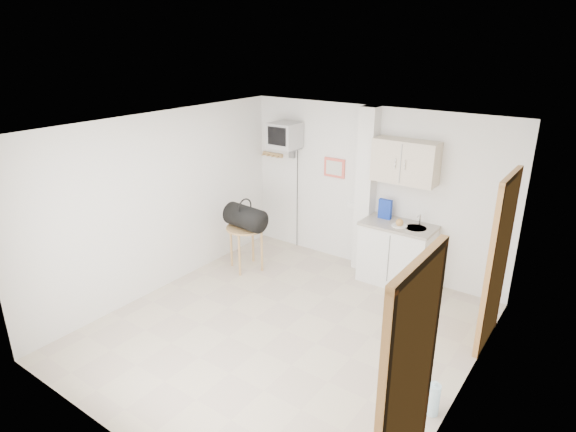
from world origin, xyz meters
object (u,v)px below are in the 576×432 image
Objects in this scene: duffel_bag at (245,217)px; water_bottle at (433,399)px; crt_television at (285,136)px; round_table at (246,233)px.

duffel_bag is 3.75m from water_bottle.
water_bottle is (3.43, -2.33, -1.77)m from crt_television.
crt_television is 1.47m from duffel_bag.
water_bottle is at bearing -21.30° from round_table.
crt_television reaches higher than duffel_bag.
crt_television is 3.23× the size of duffel_bag.
water_bottle is at bearing -14.93° from duffel_bag.
crt_television reaches higher than water_bottle.
crt_television is 3.09× the size of round_table.
round_table is 1.04× the size of duffel_bag.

